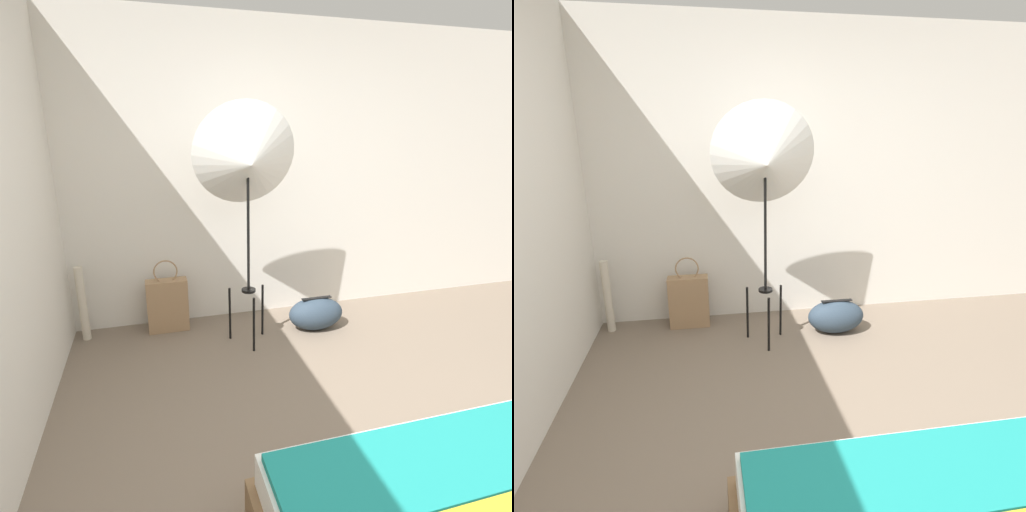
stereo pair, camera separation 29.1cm
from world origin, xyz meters
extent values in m
cube|color=silver|center=(0.00, 2.33, 1.30)|extent=(8.00, 0.05, 2.60)
cube|color=#197F7A|center=(0.20, -0.07, 0.38)|extent=(1.74, 0.42, 0.04)
cylinder|color=black|center=(-0.31, 1.59, 0.23)|extent=(0.02, 0.02, 0.46)
cylinder|color=black|center=(-0.45, 1.83, 0.23)|extent=(0.02, 0.02, 0.46)
cylinder|color=black|center=(-0.17, 1.83, 0.23)|extent=(0.02, 0.02, 0.46)
cylinder|color=black|center=(-0.31, 1.75, 0.46)|extent=(0.11, 0.11, 0.02)
cylinder|color=black|center=(-0.31, 1.75, 0.98)|extent=(0.02, 0.02, 1.03)
cone|color=white|center=(-0.31, 1.75, 1.49)|extent=(0.80, 0.45, 0.84)
cube|color=#9E7A56|center=(-0.94, 2.13, 0.23)|extent=(0.35, 0.13, 0.47)
torus|color=#9E7A56|center=(-0.94, 2.13, 0.55)|extent=(0.20, 0.01, 0.20)
ellipsoid|color=#2D3D4C|center=(0.32, 1.82, 0.14)|extent=(0.49, 0.29, 0.29)
cube|color=black|center=(0.32, 1.82, 0.29)|extent=(0.27, 0.04, 0.01)
cylinder|color=beige|center=(-1.63, 2.14, 0.32)|extent=(0.07, 0.07, 0.65)
camera|label=1|loc=(-1.04, -1.16, 1.69)|focal=28.00mm
camera|label=2|loc=(-0.76, -1.22, 1.69)|focal=28.00mm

